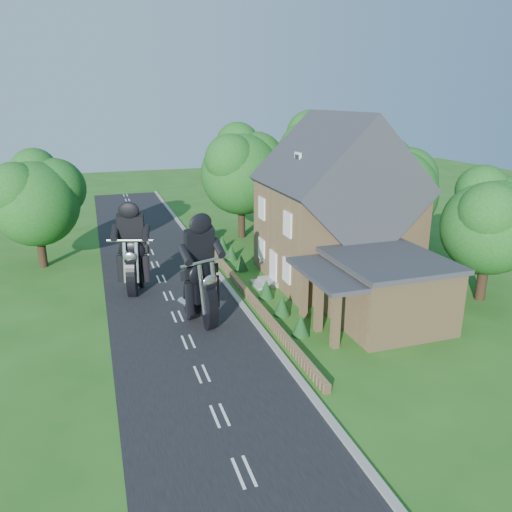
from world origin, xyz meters
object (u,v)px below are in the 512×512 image
object	(u,v)px
annex	(384,289)
motorcycle_follow	(135,279)
house	(335,210)
motorcycle_lead	(201,309)
garden_wall	(245,290)

from	to	relation	value
annex	motorcycle_follow	bearing A→B (deg)	145.37
motorcycle_follow	house	bearing A→B (deg)	-168.10
house	motorcycle_lead	world-z (taller)	house
house	motorcycle_lead	xyz separation A→B (m)	(-9.47, -4.31, -3.48)
garden_wall	motorcycle_follow	size ratio (longest dim) A/B	12.57
motorcycle_follow	motorcycle_lead	bearing A→B (deg)	134.14
motorcycle_lead	garden_wall	bearing A→B (deg)	-155.42
motorcycle_lead	motorcycle_follow	distance (m)	6.17
garden_wall	house	world-z (taller)	house
garden_wall	house	xyz separation A→B (m)	(6.19, 1.00, 4.14)
garden_wall	motorcycle_follow	distance (m)	6.46
house	motorcycle_lead	size ratio (longest dim) A/B	5.50
annex	motorcycle_lead	bearing A→B (deg)	164.25
house	annex	bearing A→B (deg)	-95.24
garden_wall	house	bearing A→B (deg)	9.17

